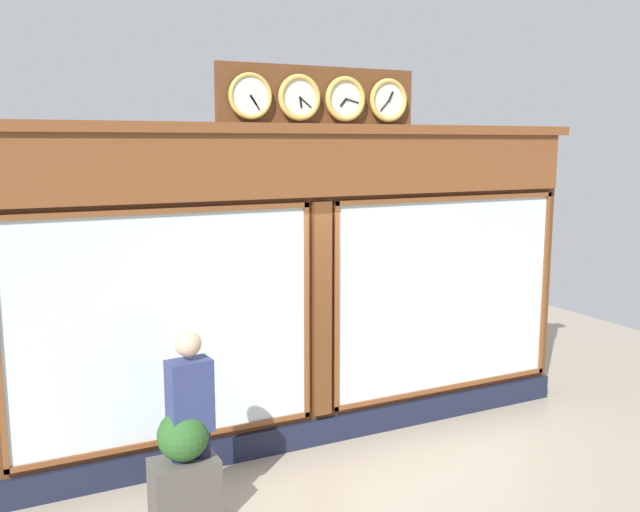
{
  "coord_description": "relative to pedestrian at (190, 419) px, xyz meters",
  "views": [
    {
      "loc": [
        3.17,
        6.38,
        3.21
      ],
      "look_at": [
        0.0,
        0.0,
        2.05
      ],
      "focal_mm": 39.18,
      "sensor_mm": 36.0,
      "label": 1
    }
  ],
  "objects": [
    {
      "name": "pedestrian",
      "position": [
        0.0,
        0.0,
        0.0
      ],
      "size": [
        0.38,
        0.25,
        1.69
      ],
      "color": "#191E38",
      "rests_on": "ground_plane"
    },
    {
      "name": "shop_facade",
      "position": [
        -1.68,
        -1.06,
        0.81
      ],
      "size": [
        6.54,
        0.42,
        3.96
      ],
      "color": "#5B3319",
      "rests_on": "ground_plane"
    },
    {
      "name": "planter_box",
      "position": [
        0.07,
        -0.0,
        -0.64
      ],
      "size": [
        0.56,
        0.36,
        0.58
      ],
      "primitive_type": "cube",
      "color": "#4C4742",
      "rests_on": "ground_plane"
    },
    {
      "name": "planter_shrub",
      "position": [
        0.07,
        -0.0,
        -0.14
      ],
      "size": [
        0.43,
        0.43,
        0.43
      ],
      "primitive_type": "sphere",
      "color": "#285623",
      "rests_on": "planter_box"
    }
  ]
}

